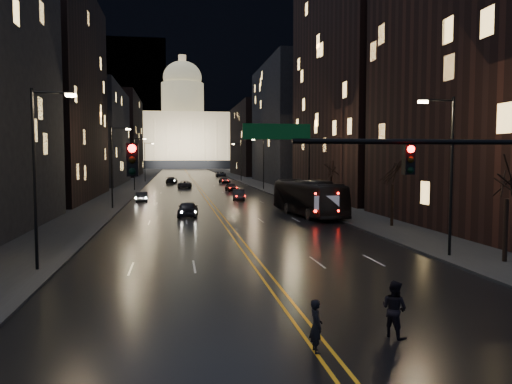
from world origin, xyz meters
name	(u,v)px	position (x,y,z in m)	size (l,w,h in m)	color
ground	(306,329)	(0.00, 0.00, 0.00)	(900.00, 900.00, 0.00)	black
road	(190,177)	(0.00, 130.00, 0.01)	(20.00, 320.00, 0.02)	black
sidewalk_left	(141,177)	(-14.00, 130.00, 0.08)	(8.00, 320.00, 0.16)	black
sidewalk_right	(238,176)	(14.00, 130.00, 0.08)	(8.00, 320.00, 0.16)	black
center_line	(190,177)	(0.00, 130.00, 0.03)	(0.62, 320.00, 0.01)	orange
building_left_mid	(45,94)	(-21.00, 54.00, 14.00)	(12.00, 30.00, 28.00)	black
building_left_far	(93,136)	(-21.00, 92.00, 10.00)	(12.00, 34.00, 20.00)	black
building_left_dist	(119,136)	(-21.00, 140.00, 12.00)	(12.00, 40.00, 24.00)	black
building_right_near	(503,76)	(21.00, 20.00, 12.00)	(12.00, 26.00, 24.00)	black
building_right_tall	(362,59)	(21.00, 50.00, 19.00)	(12.00, 30.00, 38.00)	black
building_right_mid	(291,124)	(21.00, 92.00, 13.00)	(12.00, 34.00, 26.00)	black
building_right_dist	(256,140)	(21.00, 140.00, 11.00)	(12.00, 40.00, 22.00)	black
mountain_ridge	(231,82)	(40.00, 380.00, 65.00)	(520.00, 60.00, 130.00)	black
capitol	(183,135)	(0.00, 250.00, 17.15)	(90.00, 50.00, 58.50)	black
traffic_signal	(474,174)	(5.91, 0.00, 5.10)	(17.29, 0.45, 7.00)	black
streetlamp_right_near	(449,168)	(10.81, 10.00, 5.08)	(2.13, 0.25, 9.00)	black
streetlamp_left_near	(38,169)	(-10.81, 10.00, 5.08)	(2.13, 0.25, 9.00)	black
streetlamp_right_mid	(308,162)	(10.81, 40.00, 5.08)	(2.13, 0.25, 9.00)	black
streetlamp_left_mid	(113,163)	(-10.81, 40.00, 5.08)	(2.13, 0.25, 9.00)	black
streetlamp_right_far	(262,160)	(10.81, 70.00, 5.08)	(2.13, 0.25, 9.00)	black
streetlamp_left_far	(135,161)	(-10.81, 70.00, 5.08)	(2.13, 0.25, 9.00)	black
streetlamp_right_dist	(240,160)	(10.81, 100.00, 5.08)	(2.13, 0.25, 9.00)	black
streetlamp_left_dist	(146,160)	(-10.81, 100.00, 5.08)	(2.13, 0.25, 9.00)	black
tree_right_near	(507,179)	(13.00, 8.00, 4.53)	(2.40, 2.40, 6.65)	black
tree_right_mid	(393,172)	(13.00, 22.00, 4.53)	(2.40, 2.40, 6.65)	black
tree_right_far	(331,167)	(13.00, 38.00, 4.53)	(2.40, 2.40, 6.65)	black
bus	(308,198)	(8.50, 31.06, 1.73)	(2.91, 12.44, 3.46)	black
oncoming_car_a	(188,209)	(-3.08, 31.88, 0.77)	(1.81, 4.50, 1.53)	black
oncoming_car_b	(142,197)	(-8.40, 48.43, 0.67)	(1.42, 4.06, 1.34)	black
oncoming_car_c	(185,184)	(-2.50, 76.55, 0.69)	(2.28, 4.95, 1.38)	black
oncoming_car_d	(171,180)	(-5.04, 92.15, 0.73)	(2.05, 5.05, 1.47)	black
receding_car_a	(239,195)	(3.96, 48.96, 0.72)	(1.52, 4.37, 1.44)	black
receding_car_b	(232,187)	(4.98, 66.08, 0.71)	(1.69, 4.19, 1.43)	black
receding_car_c	(224,180)	(6.22, 91.18, 0.67)	(1.87, 4.60, 1.34)	black
receding_car_d	(221,174)	(8.50, 124.98, 0.79)	(2.63, 5.70, 1.58)	black
pedestrian_a	(316,326)	(-0.23, -2.00, 0.79)	(0.58, 0.38, 1.58)	black
pedestrian_b	(394,309)	(2.57, -1.15, 0.90)	(0.88, 0.48, 1.81)	black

